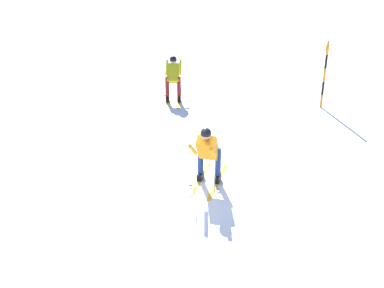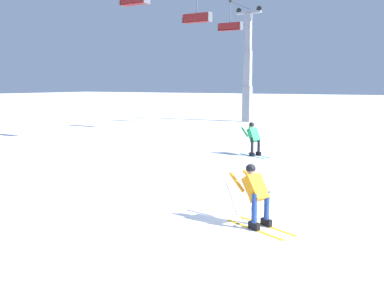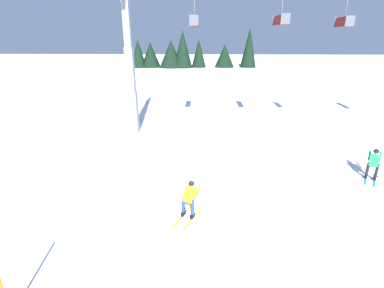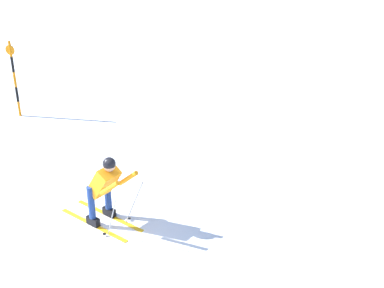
{
  "view_description": "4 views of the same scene",
  "coord_description": "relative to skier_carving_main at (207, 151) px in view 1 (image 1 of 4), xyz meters",
  "views": [
    {
      "loc": [
        0.34,
        9.34,
        5.28
      ],
      "look_at": [
        -0.46,
        1.49,
        1.68
      ],
      "focal_mm": 43.5,
      "sensor_mm": 36.0,
      "label": 1
    },
    {
      "loc": [
        -9.88,
        -3.29,
        3.3
      ],
      "look_at": [
        -0.83,
        1.85,
        1.81
      ],
      "focal_mm": 39.01,
      "sensor_mm": 36.0,
      "label": 2
    },
    {
      "loc": [
        -0.45,
        -9.67,
        6.75
      ],
      "look_at": [
        -0.94,
        1.98,
        2.38
      ],
      "focal_mm": 26.2,
      "sensor_mm": 36.0,
      "label": 3
    },
    {
      "loc": [
        6.47,
        3.82,
        5.5
      ],
      "look_at": [
        -1.78,
        1.52,
        1.49
      ],
      "focal_mm": 47.62,
      "sensor_mm": 36.0,
      "label": 4
    }
  ],
  "objects": [
    {
      "name": "ground_plane",
      "position": [
        0.95,
        -0.09,
        -0.84
      ],
      "size": [
        260.0,
        260.0,
        0.0
      ],
      "primitive_type": "plane",
      "color": "white"
    },
    {
      "name": "skier_distant_uphill",
      "position": [
        0.37,
        -6.0,
        0.02
      ],
      "size": [
        0.78,
        1.76,
        1.63
      ],
      "color": "yellow",
      "rests_on": "ground_plane"
    },
    {
      "name": "trail_marker_pole",
      "position": [
        -4.42,
        -4.73,
        0.34
      ],
      "size": [
        0.07,
        0.28,
        2.19
      ],
      "color": "orange",
      "rests_on": "ground_plane"
    },
    {
      "name": "skier_carving_main",
      "position": [
        0.0,
        0.0,
        0.0
      ],
      "size": [
        1.2,
        1.82,
        1.6
      ],
      "color": "yellow",
      "rests_on": "ground_plane"
    }
  ]
}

